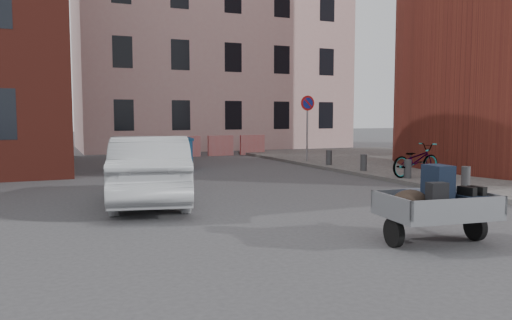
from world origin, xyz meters
name	(u,v)px	position (x,y,z in m)	size (l,w,h in m)	color
ground	(272,221)	(0.00, 0.00, 0.00)	(120.00, 120.00, 0.00)	#38383A
sidewalk	(490,172)	(10.00, 4.00, 0.06)	(9.00, 24.00, 0.12)	#474442
building_pink	(211,35)	(6.00, 22.00, 7.00)	(16.00, 8.00, 14.00)	#CEA09E
no_parking_sign	(307,114)	(6.00, 9.48, 2.01)	(0.60, 0.09, 2.65)	gray
bollards	(408,169)	(6.00, 3.40, 0.40)	(0.22, 9.02, 0.55)	#3A3A3D
barriers	(221,146)	(4.20, 15.00, 0.50)	(4.70, 0.18, 1.00)	red
trailer	(436,204)	(1.58, -2.49, 0.61)	(1.72, 1.89, 1.20)	black
dumpster	(154,154)	(-0.18, 9.78, 0.58)	(2.92, 1.79, 1.15)	#1E5790
silver_car	(150,169)	(-1.67, 2.85, 0.75)	(1.59, 4.56, 1.50)	#A5A9AD
bicycle	(416,160)	(6.47, 3.60, 0.62)	(0.66, 1.91, 1.00)	black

